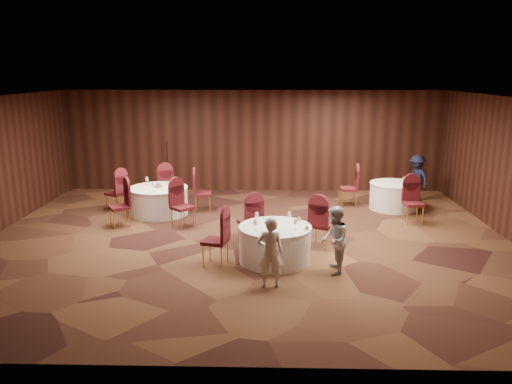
{
  "coord_description": "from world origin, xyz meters",
  "views": [
    {
      "loc": [
        0.48,
        -10.8,
        3.78
      ],
      "look_at": [
        0.2,
        0.2,
        1.1
      ],
      "focal_mm": 35.0,
      "sensor_mm": 36.0,
      "label": 1
    }
  ],
  "objects_px": {
    "man_c": "(417,178)",
    "table_right": "(394,196)",
    "mic_stand": "(168,182)",
    "table_main": "(275,243)",
    "table_left": "(159,201)",
    "woman_b": "(334,240)",
    "woman_a": "(270,252)"
  },
  "relations": [
    {
      "from": "table_left",
      "to": "man_c",
      "type": "bearing_deg",
      "value": 12.67
    },
    {
      "from": "mic_stand",
      "to": "man_c",
      "type": "xyz_separation_m",
      "value": [
        7.4,
        0.05,
        0.17
      ]
    },
    {
      "from": "table_right",
      "to": "table_main",
      "type": "bearing_deg",
      "value": -129.72
    },
    {
      "from": "woman_b",
      "to": "man_c",
      "type": "relative_size",
      "value": 0.95
    },
    {
      "from": "woman_b",
      "to": "man_c",
      "type": "distance_m",
      "value": 6.4
    },
    {
      "from": "table_right",
      "to": "mic_stand",
      "type": "height_order",
      "value": "mic_stand"
    },
    {
      "from": "table_left",
      "to": "woman_b",
      "type": "xyz_separation_m",
      "value": [
        4.21,
        -3.92,
        0.28
      ]
    },
    {
      "from": "woman_a",
      "to": "woman_b",
      "type": "relative_size",
      "value": 0.99
    },
    {
      "from": "table_main",
      "to": "mic_stand",
      "type": "bearing_deg",
      "value": 122.38
    },
    {
      "from": "woman_b",
      "to": "man_c",
      "type": "bearing_deg",
      "value": 156.99
    },
    {
      "from": "table_right",
      "to": "woman_b",
      "type": "distance_m",
      "value": 5.16
    },
    {
      "from": "table_main",
      "to": "table_left",
      "type": "bearing_deg",
      "value": 132.71
    },
    {
      "from": "table_left",
      "to": "table_right",
      "type": "bearing_deg",
      "value": 6.3
    },
    {
      "from": "mic_stand",
      "to": "woman_b",
      "type": "distance_m",
      "value": 6.98
    },
    {
      "from": "mic_stand",
      "to": "woman_b",
      "type": "height_order",
      "value": "mic_stand"
    },
    {
      "from": "table_left",
      "to": "table_right",
      "type": "xyz_separation_m",
      "value": [
        6.47,
        0.71,
        0.0
      ]
    },
    {
      "from": "mic_stand",
      "to": "table_main",
      "type": "bearing_deg",
      "value": -57.62
    },
    {
      "from": "table_main",
      "to": "woman_b",
      "type": "distance_m",
      "value": 1.28
    },
    {
      "from": "table_left",
      "to": "mic_stand",
      "type": "xyz_separation_m",
      "value": [
        -0.05,
        1.61,
        0.15
      ]
    },
    {
      "from": "mic_stand",
      "to": "man_c",
      "type": "distance_m",
      "value": 7.41
    },
    {
      "from": "table_left",
      "to": "man_c",
      "type": "distance_m",
      "value": 7.54
    },
    {
      "from": "woman_a",
      "to": "man_c",
      "type": "distance_m",
      "value": 7.63
    },
    {
      "from": "table_left",
      "to": "mic_stand",
      "type": "height_order",
      "value": "mic_stand"
    },
    {
      "from": "table_main",
      "to": "man_c",
      "type": "distance_m",
      "value": 6.58
    },
    {
      "from": "man_c",
      "to": "table_right",
      "type": "bearing_deg",
      "value": -68.53
    },
    {
      "from": "mic_stand",
      "to": "table_left",
      "type": "bearing_deg",
      "value": -88.19
    },
    {
      "from": "table_right",
      "to": "mic_stand",
      "type": "xyz_separation_m",
      "value": [
        -6.52,
        0.89,
        0.15
      ]
    },
    {
      "from": "table_left",
      "to": "table_main",
      "type": "bearing_deg",
      "value": -47.29
    },
    {
      "from": "table_left",
      "to": "table_right",
      "type": "relative_size",
      "value": 1.17
    },
    {
      "from": "mic_stand",
      "to": "woman_a",
      "type": "distance_m",
      "value": 6.91
    },
    {
      "from": "table_main",
      "to": "table_left",
      "type": "height_order",
      "value": "same"
    },
    {
      "from": "woman_b",
      "to": "table_main",
      "type": "bearing_deg",
      "value": -110.56
    }
  ]
}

